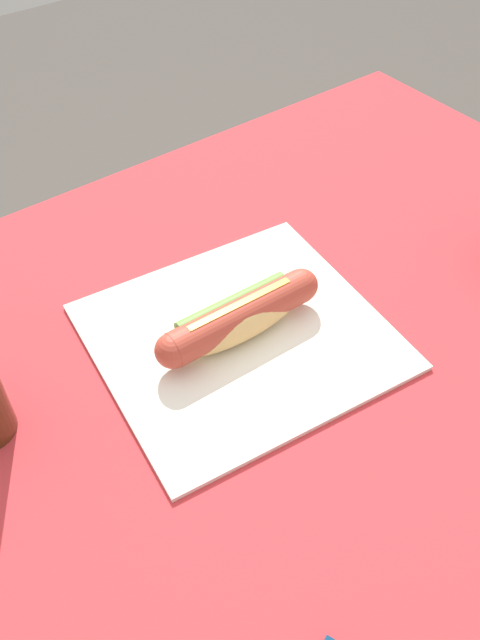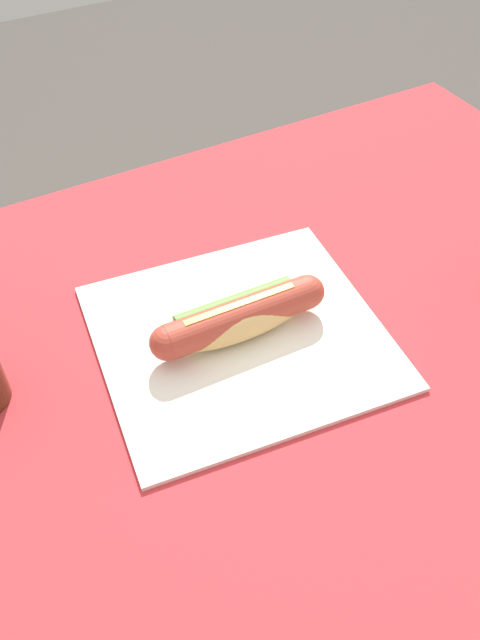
{
  "view_description": "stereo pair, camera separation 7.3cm",
  "coord_description": "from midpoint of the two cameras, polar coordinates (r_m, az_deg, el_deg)",
  "views": [
    {
      "loc": [
        -0.34,
        -0.34,
        1.29
      ],
      "look_at": [
        -0.04,
        0.06,
        0.76
      ],
      "focal_mm": 36.77,
      "sensor_mm": 36.0,
      "label": 1
    },
    {
      "loc": [
        -0.28,
        -0.38,
        1.29
      ],
      "look_at": [
        -0.04,
        0.06,
        0.76
      ],
      "focal_mm": 36.77,
      "sensor_mm": 36.0,
      "label": 2
    }
  ],
  "objects": [
    {
      "name": "paper_wrapper",
      "position": [
        0.75,
        -2.78,
        -1.57
      ],
      "size": [
        0.35,
        0.33,
        0.01
      ],
      "primitive_type": "cube",
      "rotation": [
        0.0,
        0.0,
        -0.12
      ],
      "color": "silver",
      "rests_on": "dining_table"
    },
    {
      "name": "ground_plane",
      "position": [
        1.38,
        1.32,
        -23.38
      ],
      "size": [
        6.0,
        6.0,
        0.0
      ],
      "primitive_type": "plane",
      "color": "#47423D",
      "rests_on": "ground"
    },
    {
      "name": "dining_table",
      "position": [
        0.84,
        2.01,
        -8.98
      ],
      "size": [
        1.14,
        0.88,
        0.73
      ],
      "color": "brown",
      "rests_on": "ground"
    },
    {
      "name": "hot_dog",
      "position": [
        0.73,
        -2.91,
        0.1
      ],
      "size": [
        0.21,
        0.05,
        0.05
      ],
      "color": "#DBB26B",
      "rests_on": "paper_wrapper"
    }
  ]
}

